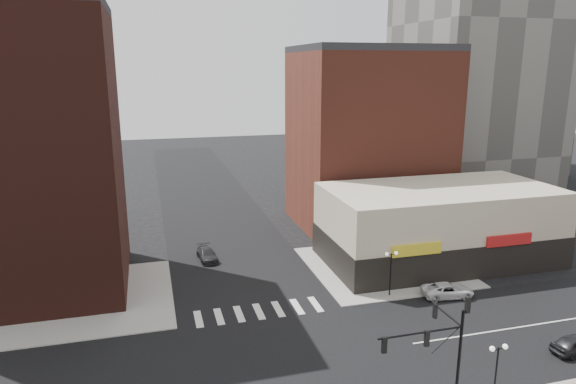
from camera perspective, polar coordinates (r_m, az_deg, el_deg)
name	(u,v)px	position (r m, az deg, el deg)	size (l,w,h in m)	color
ground	(285,364)	(38.02, -0.34, -18.55)	(240.00, 240.00, 0.00)	black
road_ew	(285,364)	(38.02, -0.34, -18.54)	(200.00, 14.00, 0.02)	black
road_ns	(285,364)	(38.02, -0.34, -18.54)	(14.00, 200.00, 0.02)	black
sidewalk_nw	(86,299)	(50.21, -21.48, -11.04)	(15.00, 15.00, 0.12)	gray
sidewalk_ne	(383,267)	(54.81, 10.52, -8.15)	(15.00, 15.00, 0.12)	gray
building_nw	(24,157)	(51.24, -27.29, 3.47)	(16.00, 15.00, 25.00)	#381811
building_ne_midrise	(368,141)	(67.04, 8.84, 5.65)	(18.00, 15.00, 22.00)	brown
building_ne_row	(438,230)	(57.17, 16.34, -4.10)	(24.20, 12.20, 8.00)	#BFB198
traffic_signal	(442,342)	(31.89, 16.75, -15.70)	(5.59, 3.09, 7.77)	black
street_lamp_se_a	(497,360)	(34.56, 22.24, -16.90)	(1.22, 0.32, 4.16)	black
street_lamp_ne	(391,262)	(47.18, 11.38, -7.66)	(1.22, 0.32, 4.16)	black
white_suv	(448,290)	(49.34, 17.31, -10.38)	(2.15, 4.67, 1.30)	silver
dark_sedan_north	(207,254)	(56.33, -8.99, -6.85)	(1.74, 4.29, 1.24)	black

